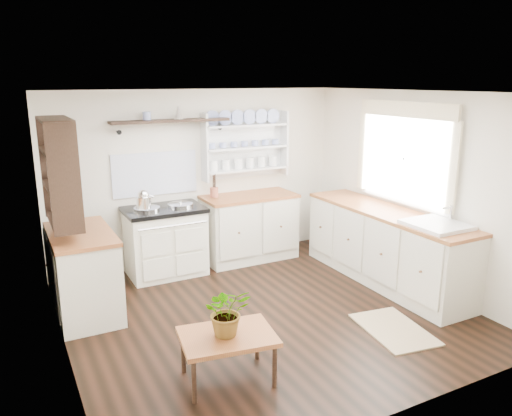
% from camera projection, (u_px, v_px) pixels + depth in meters
% --- Properties ---
extents(floor, '(4.00, 3.80, 0.01)m').
position_uv_depth(floor, '(267.00, 313.00, 5.33)').
color(floor, black).
rests_on(floor, ground).
extents(wall_back, '(4.00, 0.02, 2.30)m').
position_uv_depth(wall_back, '(199.00, 177.00, 6.68)').
color(wall_back, silver).
rests_on(wall_back, ground).
extents(wall_right, '(0.02, 3.80, 2.30)m').
position_uv_depth(wall_right, '(414.00, 189.00, 5.94)').
color(wall_right, silver).
rests_on(wall_right, ground).
extents(wall_left, '(0.02, 3.80, 2.30)m').
position_uv_depth(wall_left, '(57.00, 237.00, 4.15)').
color(wall_left, silver).
rests_on(wall_left, ground).
extents(ceiling, '(4.00, 3.80, 0.01)m').
position_uv_depth(ceiling, '(268.00, 92.00, 4.76)').
color(ceiling, white).
rests_on(ceiling, wall_back).
extents(window, '(0.08, 1.55, 1.22)m').
position_uv_depth(window, '(405.00, 153.00, 5.94)').
color(window, white).
rests_on(window, wall_right).
extents(aga_cooker, '(0.98, 0.68, 0.90)m').
position_uv_depth(aga_cooker, '(165.00, 240.00, 6.30)').
color(aga_cooker, white).
rests_on(aga_cooker, floor).
extents(back_cabinets, '(1.27, 0.63, 0.90)m').
position_uv_depth(back_cabinets, '(249.00, 226.00, 6.86)').
color(back_cabinets, beige).
rests_on(back_cabinets, floor).
extents(right_cabinets, '(0.62, 2.43, 0.90)m').
position_uv_depth(right_cabinets, '(385.00, 245.00, 6.06)').
color(right_cabinets, beige).
rests_on(right_cabinets, floor).
extents(belfast_sink, '(0.55, 0.60, 0.45)m').
position_uv_depth(belfast_sink, '(435.00, 235.00, 5.33)').
color(belfast_sink, white).
rests_on(belfast_sink, right_cabinets).
extents(left_cabinets, '(0.62, 1.13, 0.90)m').
position_uv_depth(left_cabinets, '(84.00, 272.00, 5.23)').
color(left_cabinets, beige).
rests_on(left_cabinets, floor).
extents(plate_rack, '(1.20, 0.22, 0.90)m').
position_uv_depth(plate_rack, '(244.00, 144.00, 6.83)').
color(plate_rack, white).
rests_on(plate_rack, wall_back).
extents(high_shelf, '(1.50, 0.29, 0.16)m').
position_uv_depth(high_shelf, '(171.00, 122.00, 6.20)').
color(high_shelf, black).
rests_on(high_shelf, wall_back).
extents(left_shelving, '(0.28, 0.80, 1.05)m').
position_uv_depth(left_shelving, '(59.00, 171.00, 4.89)').
color(left_shelving, black).
rests_on(left_shelving, wall_left).
extents(kettle, '(0.18, 0.18, 0.22)m').
position_uv_depth(kettle, '(143.00, 199.00, 5.92)').
color(kettle, silver).
rests_on(kettle, aga_cooker).
extents(utensil_crock, '(0.11, 0.11, 0.13)m').
position_uv_depth(utensil_crock, '(214.00, 192.00, 6.59)').
color(utensil_crock, '#A0523A').
rests_on(utensil_crock, back_cabinets).
extents(center_table, '(0.83, 0.65, 0.41)m').
position_uv_depth(center_table, '(228.00, 339.00, 4.06)').
color(center_table, brown).
rests_on(center_table, floor).
extents(potted_plant, '(0.43, 0.39, 0.41)m').
position_uv_depth(potted_plant, '(227.00, 311.00, 4.00)').
color(potted_plant, '#3F7233').
rests_on(potted_plant, center_table).
extents(floor_rug, '(0.66, 0.92, 0.02)m').
position_uv_depth(floor_rug, '(394.00, 329.00, 4.96)').
color(floor_rug, '#998C59').
rests_on(floor_rug, floor).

